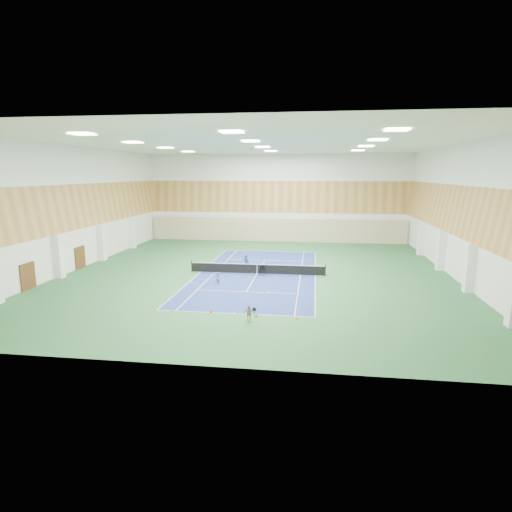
# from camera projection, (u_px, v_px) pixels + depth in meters

# --- Properties ---
(ground) EXTENTS (40.00, 40.00, 0.00)m
(ground) POSITION_uv_depth(u_px,v_px,m) (257.00, 274.00, 40.66)
(ground) COLOR #285E33
(ground) RESTS_ON ground
(room_shell) EXTENTS (36.00, 40.00, 12.00)m
(room_shell) POSITION_uv_depth(u_px,v_px,m) (257.00, 211.00, 39.51)
(room_shell) COLOR white
(room_shell) RESTS_ON ground
(wood_cladding) EXTENTS (36.00, 40.00, 8.00)m
(wood_cladding) POSITION_uv_depth(u_px,v_px,m) (257.00, 189.00, 39.13)
(wood_cladding) COLOR #C58D49
(wood_cladding) RESTS_ON room_shell
(ceiling_light_grid) EXTENTS (21.40, 25.40, 0.06)m
(ceiling_light_grid) POSITION_uv_depth(u_px,v_px,m) (257.00, 145.00, 38.38)
(ceiling_light_grid) COLOR white
(ceiling_light_grid) RESTS_ON room_shell
(court_surface) EXTENTS (10.97, 23.77, 0.01)m
(court_surface) POSITION_uv_depth(u_px,v_px,m) (257.00, 274.00, 40.66)
(court_surface) COLOR navy
(court_surface) RESTS_ON ground
(tennis_balls_scatter) EXTENTS (10.57, 22.77, 0.07)m
(tennis_balls_scatter) POSITION_uv_depth(u_px,v_px,m) (257.00, 273.00, 40.65)
(tennis_balls_scatter) COLOR #C6D424
(tennis_balls_scatter) RESTS_ON ground
(tennis_net) EXTENTS (12.80, 0.10, 1.10)m
(tennis_net) POSITION_uv_depth(u_px,v_px,m) (257.00, 268.00, 40.55)
(tennis_net) COLOR black
(tennis_net) RESTS_ON ground
(back_curtain) EXTENTS (35.40, 0.16, 3.20)m
(back_curtain) POSITION_uv_depth(u_px,v_px,m) (276.00, 230.00, 59.56)
(back_curtain) COLOR #C6B793
(back_curtain) RESTS_ON ground
(door_left_a) EXTENTS (0.08, 1.80, 2.20)m
(door_left_a) POSITION_uv_depth(u_px,v_px,m) (28.00, 276.00, 35.05)
(door_left_a) COLOR #593319
(door_left_a) RESTS_ON ground
(door_left_b) EXTENTS (0.08, 1.80, 2.20)m
(door_left_b) POSITION_uv_depth(u_px,v_px,m) (80.00, 257.00, 42.83)
(door_left_b) COLOR #593319
(door_left_b) RESTS_ON ground
(coach) EXTENTS (0.71, 0.61, 1.66)m
(coach) POSITION_uv_depth(u_px,v_px,m) (246.00, 263.00, 41.46)
(coach) COLOR navy
(coach) RESTS_ON ground
(child_court) EXTENTS (0.64, 0.62, 1.04)m
(child_court) POSITION_uv_depth(u_px,v_px,m) (218.00, 278.00, 36.81)
(child_court) COLOR gray
(child_court) RESTS_ON ground
(child_apron) EXTENTS (0.64, 0.29, 1.08)m
(child_apron) POSITION_uv_depth(u_px,v_px,m) (249.00, 313.00, 27.47)
(child_apron) COLOR tan
(child_apron) RESTS_ON ground
(ball_cart) EXTENTS (0.64, 0.64, 0.90)m
(ball_cart) POSITION_uv_depth(u_px,v_px,m) (262.00, 271.00, 39.82)
(ball_cart) COLOR black
(ball_cart) RESTS_ON ground
(cone_svc_a) EXTENTS (0.18, 0.18, 0.20)m
(cone_svc_a) POSITION_uv_depth(u_px,v_px,m) (207.00, 290.00, 34.49)
(cone_svc_a) COLOR #DC550B
(cone_svc_a) RESTS_ON ground
(cone_svc_b) EXTENTS (0.21, 0.21, 0.23)m
(cone_svc_b) POSITION_uv_depth(u_px,v_px,m) (231.00, 290.00, 34.62)
(cone_svc_b) COLOR orange
(cone_svc_b) RESTS_ON ground
(cone_svc_c) EXTENTS (0.22, 0.22, 0.24)m
(cone_svc_c) POSITION_uv_depth(u_px,v_px,m) (265.00, 292.00, 33.82)
(cone_svc_c) COLOR orange
(cone_svc_c) RESTS_ON ground
(cone_svc_d) EXTENTS (0.19, 0.19, 0.21)m
(cone_svc_d) POSITION_uv_depth(u_px,v_px,m) (296.00, 292.00, 33.89)
(cone_svc_d) COLOR #E65A0C
(cone_svc_d) RESTS_ON ground
(cone_base_a) EXTENTS (0.19, 0.19, 0.21)m
(cone_base_a) POSITION_uv_depth(u_px,v_px,m) (171.00, 311.00, 29.39)
(cone_base_a) COLOR orange
(cone_base_a) RESTS_ON ground
(cone_base_b) EXTENTS (0.23, 0.23, 0.25)m
(cone_base_b) POSITION_uv_depth(u_px,v_px,m) (211.00, 311.00, 29.25)
(cone_base_b) COLOR red
(cone_base_b) RESTS_ON ground
(cone_base_c) EXTENTS (0.23, 0.23, 0.25)m
(cone_base_c) POSITION_uv_depth(u_px,v_px,m) (256.00, 315.00, 28.38)
(cone_base_c) COLOR orange
(cone_base_c) RESTS_ON ground
(cone_base_d) EXTENTS (0.22, 0.22, 0.24)m
(cone_base_d) POSITION_uv_depth(u_px,v_px,m) (298.00, 318.00, 27.92)
(cone_base_d) COLOR #E7570C
(cone_base_d) RESTS_ON ground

